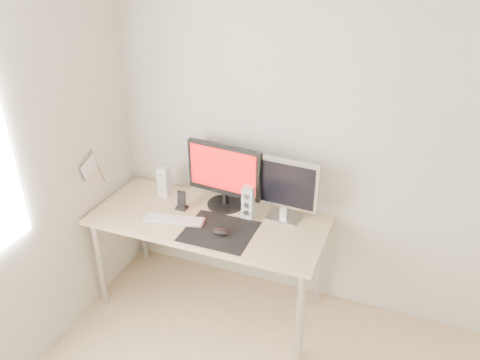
% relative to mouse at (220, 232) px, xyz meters
% --- Properties ---
extents(wall_back, '(3.50, 0.00, 3.50)m').
position_rel_mouse_xyz_m(wall_back, '(0.78, 0.52, 0.50)').
color(wall_back, silver).
rests_on(wall_back, ground).
extents(mousepad, '(0.45, 0.40, 0.00)m').
position_rel_mouse_xyz_m(mousepad, '(-0.02, 0.03, -0.02)').
color(mousepad, black).
rests_on(mousepad, desk).
extents(mouse, '(0.11, 0.06, 0.04)m').
position_rel_mouse_xyz_m(mouse, '(0.00, 0.00, 0.00)').
color(mouse, black).
rests_on(mouse, mousepad).
extents(desk, '(1.60, 0.70, 0.73)m').
position_rel_mouse_xyz_m(desk, '(-0.15, 0.15, -0.10)').
color(desk, '#D1B587').
rests_on(desk, ground).
extents(main_monitor, '(0.55, 0.29, 0.47)m').
position_rel_mouse_xyz_m(main_monitor, '(-0.11, 0.34, 0.23)').
color(main_monitor, black).
rests_on(main_monitor, desk).
extents(second_monitor, '(0.45, 0.17, 0.43)m').
position_rel_mouse_xyz_m(second_monitor, '(0.33, 0.34, 0.22)').
color(second_monitor, '#BDBDBF').
rests_on(second_monitor, desk).
extents(speaker_left, '(0.07, 0.09, 0.23)m').
position_rel_mouse_xyz_m(speaker_left, '(-0.58, 0.32, 0.09)').
color(speaker_left, white).
rests_on(speaker_left, desk).
extents(speaker_right, '(0.07, 0.09, 0.23)m').
position_rel_mouse_xyz_m(speaker_right, '(0.10, 0.27, 0.09)').
color(speaker_right, white).
rests_on(speaker_right, desk).
extents(keyboard, '(0.44, 0.20, 0.02)m').
position_rel_mouse_xyz_m(keyboard, '(-0.36, 0.04, -0.02)').
color(keyboard, '#B8B9BB').
rests_on(keyboard, desk).
extents(phone_dock, '(0.08, 0.07, 0.14)m').
position_rel_mouse_xyz_m(phone_dock, '(-0.38, 0.20, 0.02)').
color(phone_dock, black).
rests_on(phone_dock, desk).
extents(pennant, '(0.01, 0.23, 0.29)m').
position_rel_mouse_xyz_m(pennant, '(-0.94, 0.01, 0.30)').
color(pennant, '#A57F54').
rests_on(pennant, wall_left).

